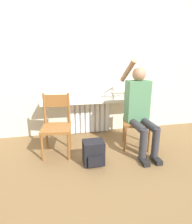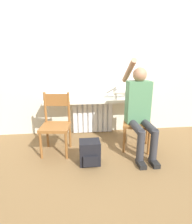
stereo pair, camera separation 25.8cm
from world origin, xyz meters
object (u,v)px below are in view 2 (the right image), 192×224
at_px(chair_left, 56,123).
at_px(chair_right, 137,120).
at_px(backpack, 90,153).
at_px(cat, 124,91).
at_px(person, 140,108).

bearing_deg(chair_left, chair_right, 7.28).
distance_m(chair_left, backpack, 0.67).
height_order(chair_left, chair_right, same).
distance_m(cat, backpack, 1.32).
bearing_deg(backpack, chair_left, 138.84).
bearing_deg(chair_right, backpack, -134.58).
height_order(chair_left, person, person).
height_order(chair_left, backpack, chair_left).
relative_size(person, backpack, 4.26).
bearing_deg(backpack, chair_right, 27.74).
height_order(person, backpack, person).
bearing_deg(cat, chair_left, -154.87).
distance_m(chair_right, backpack, 0.90).
height_order(cat, backpack, cat).
relative_size(chair_left, chair_right, 1.00).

